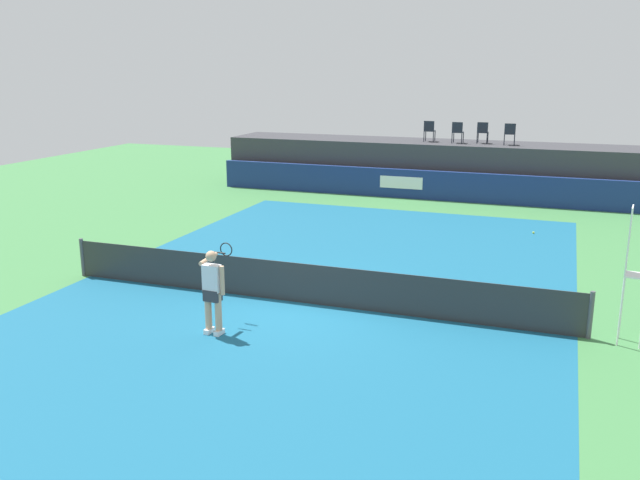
{
  "coord_description": "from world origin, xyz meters",
  "views": [
    {
      "loc": [
        5.46,
        -13.83,
        5.34
      ],
      "look_at": [
        -0.31,
        2.0,
        1.0
      ],
      "focal_mm": 37.96,
      "sensor_mm": 36.0,
      "label": 1
    }
  ],
  "objects": [
    {
      "name": "ground_plane",
      "position": [
        0.0,
        3.0,
        0.0
      ],
      "size": [
        48.0,
        48.0,
        0.0
      ],
      "primitive_type": "plane",
      "color": "#3D7A42"
    },
    {
      "name": "tennis_player",
      "position": [
        -1.04,
        -2.34,
        0.96
      ],
      "size": [
        0.64,
        1.15,
        1.77
      ],
      "color": "white",
      "rests_on": "court_inner"
    },
    {
      "name": "spectator_chair_far_left",
      "position": [
        -0.12,
        15.15,
        2.69
      ],
      "size": [
        0.45,
        0.45,
        0.89
      ],
      "color": "#1E232D",
      "rests_on": "spectator_platform"
    },
    {
      "name": "sponsor_wall",
      "position": [
        -0.0,
        13.5,
        0.6
      ],
      "size": [
        18.0,
        0.22,
        1.2
      ],
      "color": "navy",
      "rests_on": "ground"
    },
    {
      "name": "spectator_chair_left",
      "position": [
        1.11,
        14.95,
        2.69
      ],
      "size": [
        0.45,
        0.45,
        0.89
      ],
      "color": "#1E232D",
      "rests_on": "spectator_platform"
    },
    {
      "name": "net_post_far",
      "position": [
        6.2,
        0.0,
        0.5
      ],
      "size": [
        0.1,
        0.1,
        1.0
      ],
      "primitive_type": "cylinder",
      "color": "#4C4C51",
      "rests_on": "ground"
    },
    {
      "name": "spectator_chair_right",
      "position": [
        3.22,
        14.99,
        2.69
      ],
      "size": [
        0.48,
        0.48,
        0.89
      ],
      "color": "#1E232D",
      "rests_on": "spectator_platform"
    },
    {
      "name": "spectator_chair_center",
      "position": [
        2.11,
        15.23,
        2.69
      ],
      "size": [
        0.45,
        0.45,
        0.89
      ],
      "color": "#1E232D",
      "rests_on": "spectator_platform"
    },
    {
      "name": "spectator_platform",
      "position": [
        0.0,
        15.3,
        1.1
      ],
      "size": [
        18.0,
        2.8,
        2.2
      ],
      "primitive_type": "cube",
      "color": "#38383D",
      "rests_on": "ground"
    },
    {
      "name": "court_inner",
      "position": [
        0.0,
        0.0,
        0.0
      ],
      "size": [
        12.0,
        22.0,
        0.0
      ],
      "primitive_type": "cube",
      "color": "#16597A",
      "rests_on": "ground"
    },
    {
      "name": "tennis_ball",
      "position": [
        4.67,
        8.84,
        0.04
      ],
      "size": [
        0.07,
        0.07,
        0.07
      ],
      "primitive_type": "sphere",
      "color": "#D8EA33",
      "rests_on": "court_inner"
    },
    {
      "name": "umpire_chair",
      "position": [
        6.84,
        0.01,
        1.59
      ],
      "size": [
        0.49,
        0.49,
        2.76
      ],
      "color": "white",
      "rests_on": "ground"
    },
    {
      "name": "tennis_net",
      "position": [
        0.0,
        0.0,
        0.47
      ],
      "size": [
        12.4,
        0.02,
        0.95
      ],
      "primitive_type": "cube",
      "color": "#2D2D2D",
      "rests_on": "ground"
    },
    {
      "name": "net_post_near",
      "position": [
        -6.2,
        0.0,
        0.5
      ],
      "size": [
        0.1,
        0.1,
        1.0
      ],
      "primitive_type": "cylinder",
      "color": "#4C4C51",
      "rests_on": "ground"
    }
  ]
}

